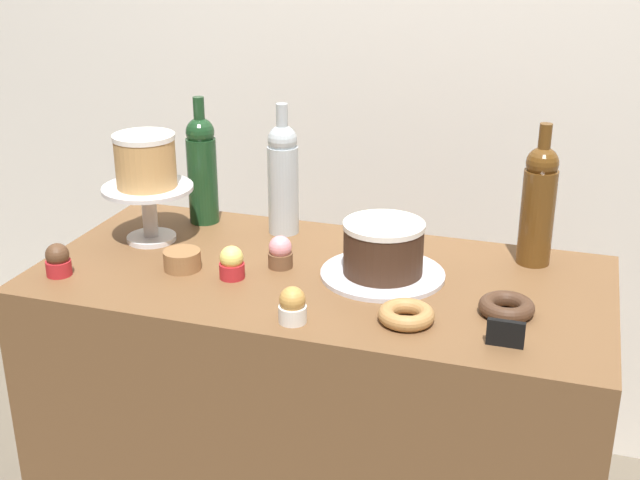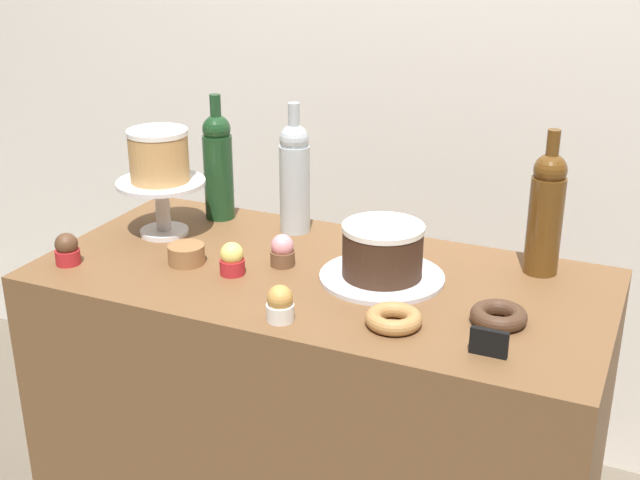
% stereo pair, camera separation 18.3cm
% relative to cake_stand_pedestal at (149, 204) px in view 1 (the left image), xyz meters
% --- Properties ---
extents(back_wall, '(6.00, 0.05, 2.60)m').
position_rel_cake_stand_pedestal_xyz_m(back_wall, '(0.45, 0.82, 0.29)').
color(back_wall, silver).
rests_on(back_wall, ground_plane).
extents(display_counter, '(1.27, 0.61, 0.91)m').
position_rel_cake_stand_pedestal_xyz_m(display_counter, '(0.45, -0.06, -0.55)').
color(display_counter, brown).
rests_on(display_counter, ground_plane).
extents(cake_stand_pedestal, '(0.22, 0.22, 0.14)m').
position_rel_cake_stand_pedestal_xyz_m(cake_stand_pedestal, '(0.00, 0.00, 0.00)').
color(cake_stand_pedestal, silver).
rests_on(cake_stand_pedestal, display_counter).
extents(white_layer_cake, '(0.15, 0.15, 0.13)m').
position_rel_cake_stand_pedestal_xyz_m(white_layer_cake, '(0.00, 0.00, 0.11)').
color(white_layer_cake, tan).
rests_on(white_layer_cake, cake_stand_pedestal).
extents(silver_serving_platter, '(0.28, 0.28, 0.01)m').
position_rel_cake_stand_pedestal_xyz_m(silver_serving_platter, '(0.59, -0.04, -0.09)').
color(silver_serving_platter, silver).
rests_on(silver_serving_platter, display_counter).
extents(chocolate_round_cake, '(0.18, 0.18, 0.12)m').
position_rel_cake_stand_pedestal_xyz_m(chocolate_round_cake, '(0.59, -0.04, -0.03)').
color(chocolate_round_cake, '#3D2619').
rests_on(chocolate_round_cake, silver_serving_platter).
extents(wine_bottle_clear, '(0.08, 0.08, 0.33)m').
position_rel_cake_stand_pedestal_xyz_m(wine_bottle_clear, '(0.29, 0.15, 0.05)').
color(wine_bottle_clear, '#B2BCC1').
rests_on(wine_bottle_clear, display_counter).
extents(wine_bottle_green, '(0.08, 0.08, 0.33)m').
position_rel_cake_stand_pedestal_xyz_m(wine_bottle_green, '(0.07, 0.16, 0.05)').
color(wine_bottle_green, '#193D1E').
rests_on(wine_bottle_green, display_counter).
extents(wine_bottle_amber, '(0.08, 0.08, 0.33)m').
position_rel_cake_stand_pedestal_xyz_m(wine_bottle_amber, '(0.90, 0.15, 0.05)').
color(wine_bottle_amber, '#5B3814').
rests_on(wine_bottle_amber, display_counter).
extents(cupcake_lemon, '(0.06, 0.06, 0.07)m').
position_rel_cake_stand_pedestal_xyz_m(cupcake_lemon, '(0.28, -0.14, -0.06)').
color(cupcake_lemon, red).
rests_on(cupcake_lemon, display_counter).
extents(cupcake_caramel, '(0.06, 0.06, 0.07)m').
position_rel_cake_stand_pedestal_xyz_m(cupcake_caramel, '(0.47, -0.30, -0.06)').
color(cupcake_caramel, white).
rests_on(cupcake_caramel, display_counter).
extents(cupcake_chocolate, '(0.06, 0.06, 0.07)m').
position_rel_cake_stand_pedestal_xyz_m(cupcake_chocolate, '(-0.09, -0.25, -0.06)').
color(cupcake_chocolate, red).
rests_on(cupcake_chocolate, display_counter).
extents(cupcake_strawberry, '(0.06, 0.06, 0.07)m').
position_rel_cake_stand_pedestal_xyz_m(cupcake_strawberry, '(0.36, -0.06, -0.06)').
color(cupcake_strawberry, brown).
rests_on(cupcake_strawberry, display_counter).
extents(donut_chocolate, '(0.11, 0.11, 0.03)m').
position_rel_cake_stand_pedestal_xyz_m(donut_chocolate, '(0.87, -0.14, -0.08)').
color(donut_chocolate, '#472D1E').
rests_on(donut_chocolate, display_counter).
extents(donut_maple, '(0.11, 0.11, 0.03)m').
position_rel_cake_stand_pedestal_xyz_m(donut_maple, '(0.69, -0.23, -0.08)').
color(donut_maple, '#B27F47').
rests_on(donut_maple, display_counter).
extents(cookie_stack, '(0.08, 0.08, 0.04)m').
position_rel_cake_stand_pedestal_xyz_m(cookie_stack, '(0.15, -0.13, -0.07)').
color(cookie_stack, olive).
rests_on(cookie_stack, display_counter).
extents(price_sign_chalkboard, '(0.07, 0.01, 0.05)m').
position_rel_cake_stand_pedestal_xyz_m(price_sign_chalkboard, '(0.88, -0.27, -0.07)').
color(price_sign_chalkboard, black).
rests_on(price_sign_chalkboard, display_counter).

